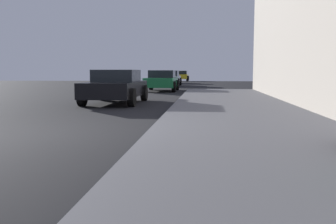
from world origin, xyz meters
TOP-DOWN VIEW (x-y plane):
  - ground_plane at (0.00, 0.00)m, footprint 80.00×80.00m
  - sidewalk at (4.00, 0.00)m, footprint 4.00×32.00m
  - car_black at (-0.36, 7.21)m, footprint 1.98×4.21m
  - car_green at (0.36, 16.39)m, footprint 1.94×4.16m
  - car_white at (-0.02, 24.74)m, footprint 1.97×4.42m
  - car_blue at (-0.59, 31.92)m, footprint 1.97×4.16m
  - car_yellow at (-0.06, 41.15)m, footprint 1.99×4.17m

SIDE VIEW (x-z plane):
  - ground_plane at x=0.00m, z-range 0.00..0.00m
  - sidewalk at x=4.00m, z-range 0.00..0.15m
  - car_green at x=0.36m, z-range 0.01..1.28m
  - car_blue at x=-0.59m, z-range 0.01..1.28m
  - car_yellow at x=-0.06m, z-range 0.01..1.28m
  - car_black at x=-0.36m, z-range 0.01..1.28m
  - car_white at x=-0.02m, z-range 0.01..1.28m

